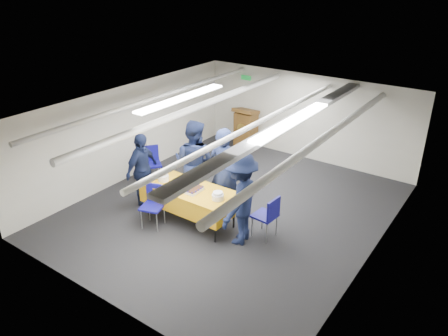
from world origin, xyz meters
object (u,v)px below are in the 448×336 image
at_px(sailor_c, 142,170).
at_px(sailor_d, 240,199).
at_px(podium, 246,129).
at_px(sailor_a, 224,172).
at_px(serving_table, 189,197).
at_px(sheet_cake, 189,188).
at_px(chair_right, 269,213).
at_px(chair_near, 154,201).
at_px(chair_left, 151,160).
at_px(sailor_b, 194,163).

bearing_deg(sailor_c, sailor_d, -96.15).
bearing_deg(podium, sailor_a, -64.44).
height_order(serving_table, sailor_d, sailor_d).
xyz_separation_m(sheet_cake, podium, (-1.23, 4.00, -0.20)).
bearing_deg(serving_table, chair_right, 14.37).
height_order(chair_near, sailor_c, sailor_c).
relative_size(chair_near, sailor_c, 0.53).
distance_m(chair_near, chair_right, 2.30).
relative_size(chair_near, chair_left, 1.00).
distance_m(sailor_b, sailor_c, 1.13).
distance_m(chair_left, sailor_d, 3.35).
bearing_deg(sailor_d, serving_table, -98.53).
relative_size(podium, sailor_c, 0.76).
height_order(podium, sailor_b, sailor_b).
bearing_deg(chair_right, sailor_c, -171.61).
bearing_deg(sailor_d, sailor_a, -137.69).
height_order(chair_left, sailor_b, sailor_b).
distance_m(serving_table, sailor_b, 0.91).
distance_m(sheet_cake, sailor_c, 1.36).
bearing_deg(chair_near, chair_left, 135.25).
distance_m(chair_near, chair_left, 2.06).
height_order(chair_near, sailor_d, sailor_d).
relative_size(podium, chair_right, 1.44).
distance_m(serving_table, sheet_cake, 0.27).
bearing_deg(sheet_cake, chair_right, 17.24).
bearing_deg(sailor_a, chair_left, -7.40).
height_order(sailor_a, sailor_d, sailor_a).
relative_size(sheet_cake, sailor_d, 0.26).
xyz_separation_m(serving_table, sailor_a, (0.39, 0.68, 0.40)).
bearing_deg(chair_left, serving_table, -25.76).
xyz_separation_m(serving_table, chair_right, (1.61, 0.41, -0.03)).
height_order(chair_near, sailor_a, sailor_a).
height_order(serving_table, chair_right, chair_right).
bearing_deg(sheet_cake, chair_left, 153.50).
relative_size(sailor_a, sailor_d, 1.06).
height_order(chair_right, sailor_c, sailor_c).
relative_size(podium, sailor_d, 0.69).
bearing_deg(sailor_b, sailor_c, 28.76).
bearing_deg(sailor_c, sailor_a, -74.13).
height_order(sheet_cake, chair_near, chair_near).
xyz_separation_m(serving_table, sheet_cake, (0.07, -0.07, 0.25)).
xyz_separation_m(podium, sailor_c, (-0.12, -3.95, 0.21)).
bearing_deg(sailor_c, chair_near, -128.37).
height_order(chair_near, chair_left, same).
xyz_separation_m(podium, chair_near, (0.66, -4.43, -0.08)).
xyz_separation_m(sheet_cake, sailor_d, (1.15, 0.07, 0.10)).
bearing_deg(podium, sailor_b, -77.17).
bearing_deg(podium, sheet_cake, -72.86).
distance_m(chair_near, sailor_d, 1.84).
relative_size(serving_table, sailor_b, 1.04).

